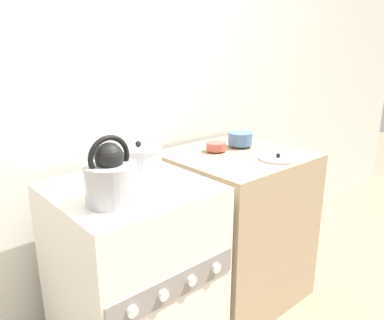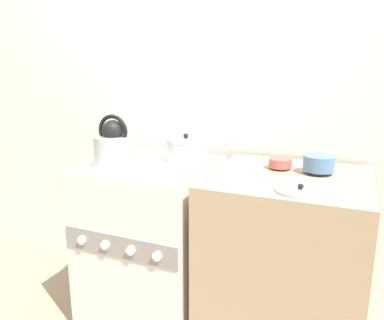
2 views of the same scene
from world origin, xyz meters
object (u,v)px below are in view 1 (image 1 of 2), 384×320
at_px(kettle, 111,177).
at_px(cooking_pot, 139,159).
at_px(stove, 134,274).
at_px(enamel_bowl, 240,139).
at_px(loose_pot_lid, 278,158).
at_px(small_ceramic_bowl, 216,146).

height_order(kettle, cooking_pot, kettle).
relative_size(stove, kettle, 3.31).
bearing_deg(enamel_bowl, cooking_pot, 177.85).
xyz_separation_m(kettle, loose_pot_lid, (0.93, -0.08, -0.09)).
relative_size(cooking_pot, small_ceramic_bowl, 1.98).
relative_size(stove, enamel_bowl, 6.13).
height_order(small_ceramic_bowl, loose_pot_lid, small_ceramic_bowl).
relative_size(kettle, loose_pot_lid, 1.30).
bearing_deg(stove, loose_pot_lid, -13.46).
bearing_deg(loose_pot_lid, enamel_bowl, 82.32).
relative_size(kettle, enamel_bowl, 1.85).
relative_size(enamel_bowl, small_ceramic_bowl, 1.27).
bearing_deg(enamel_bowl, loose_pot_lid, -97.68).
bearing_deg(cooking_pot, stove, -136.04).
bearing_deg(loose_pot_lid, kettle, 175.30).
height_order(enamel_bowl, small_ceramic_bowl, enamel_bowl).
distance_m(stove, kettle, 0.56).
bearing_deg(loose_pot_lid, small_ceramic_bowl, 113.36).
xyz_separation_m(cooking_pot, enamel_bowl, (0.68, -0.03, -0.01)).
distance_m(stove, small_ceramic_bowl, 0.81).
distance_m(enamel_bowl, small_ceramic_bowl, 0.18).
distance_m(cooking_pot, loose_pot_lid, 0.72).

